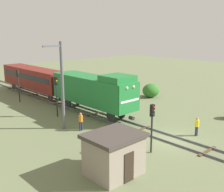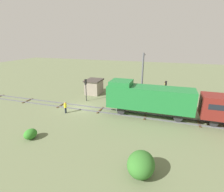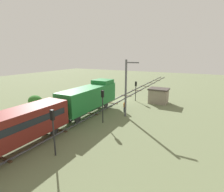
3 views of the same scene
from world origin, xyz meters
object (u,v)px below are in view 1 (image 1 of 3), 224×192
Objects in this scene: locomotive at (94,90)px; worker_by_signal at (81,120)px; traffic_signal_near at (152,119)px; traffic_signal_far at (18,80)px; passenger_car_leading at (34,77)px; catenary_mast at (62,84)px; relay_hut at (114,154)px; traffic_signal_mid at (56,89)px; worker_near_track at (197,125)px.

worker_by_signal is at bearing -143.02° from locomotive.
traffic_signal_near is 0.89× the size of traffic_signal_far.
traffic_signal_near is 2.21× the size of worker_by_signal.
worker_by_signal is at bearing 97.63° from traffic_signal_near.
passenger_car_leading is (0.00, 13.34, -0.25)m from locomotive.
passenger_car_leading is 15.87m from catenary_mast.
passenger_car_leading is 4.53m from traffic_signal_far.
relay_hut is at bearing -100.19° from traffic_signal_far.
traffic_signal_mid is (-3.40, -11.28, 0.49)m from passenger_car_leading.
traffic_signal_near reaches higher than worker_by_signal.
traffic_signal_far is 1.21× the size of relay_hut.
relay_hut is at bearing -104.45° from catenary_mast.
worker_by_signal is (-4.20, -16.50, -1.53)m from passenger_car_leading.
worker_by_signal is (-1.00, 7.46, -1.63)m from traffic_signal_near.
worker_by_signal is (-4.20, -3.16, -1.78)m from locomotive.
traffic_signal_far is 12.38m from catenary_mast.
locomotive reaches higher than traffic_signal_near.
catenary_mast is (-1.46, -12.22, 1.35)m from traffic_signal_far.
catenary_mast is (-1.66, -3.66, 1.28)m from traffic_signal_mid.
traffic_signal_far is 0.52× the size of catenary_mast.
catenary_mast is 10.20m from relay_hut.
relay_hut is (-7.50, -11.07, -1.38)m from locomotive.
traffic_signal_near is (-3.20, -10.63, -0.14)m from locomotive.
passenger_car_leading is 11.79m from traffic_signal_mid.
traffic_signal_mid is at bearing 161.74° from worker_near_track.
passenger_car_leading is 8.24× the size of worker_by_signal.
traffic_signal_near is 5.86m from worker_near_track.
locomotive reaches higher than worker_by_signal.
traffic_signal_far is at bearing 83.18° from catenary_mast.
passenger_car_leading is 3.22× the size of traffic_signal_mid.
worker_by_signal is at bearing 67.34° from relay_hut.
worker_near_track is at bearing -74.58° from traffic_signal_far.
worker_by_signal is 8.58m from relay_hut.
passenger_car_leading is at bearing 72.92° from relay_hut.
worker_by_signal is at bearing -92.49° from traffic_signal_far.
traffic_signal_mid is 2.55× the size of worker_by_signal.
traffic_signal_near is at bearing -88.92° from traffic_signal_far.
traffic_signal_mid reaches higher than relay_hut.
traffic_signal_mid is 2.55× the size of worker_near_track.
traffic_signal_near is at bearing -97.61° from passenger_car_leading.
traffic_signal_mid reaches higher than worker_by_signal.
traffic_signal_far is at bearing -1.04° from worker_by_signal.
relay_hut is at bearing -107.08° from passenger_car_leading.
traffic_signal_mid is at bearing -7.25° from worker_by_signal.
catenary_mast is at bearing 101.65° from traffic_signal_near.
locomotive reaches higher than relay_hut.
passenger_car_leading is 24.64m from worker_near_track.
worker_near_track is 10.35m from worker_by_signal.
catenary_mast reaches higher than passenger_car_leading.
passenger_car_leading reaches higher than worker_by_signal.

